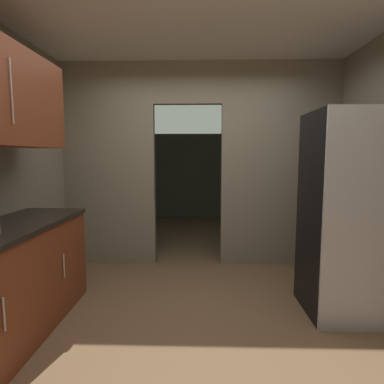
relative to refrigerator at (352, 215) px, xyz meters
The scene contains 6 objects.
ground 1.71m from the refrigerator, behind, with size 20.00×20.00×0.00m, color brown.
kitchen_overhead_slab 2.28m from the refrigerator, behind, with size 4.04×7.22×0.06m, color silver.
kitchen_partition 1.99m from the refrigerator, 135.17° to the left, with size 3.64×0.12×2.68m.
adjoining_room_shell 3.90m from the refrigerator, 111.34° to the left, with size 3.64×3.36×2.68m.
refrigerator is the anchor object (origin of this frame).
lower_cabinet_run 3.02m from the refrigerator, 168.05° to the right, with size 0.62×1.98×0.92m.
Camera 1 is at (0.03, -2.66, 1.47)m, focal length 29.80 mm.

